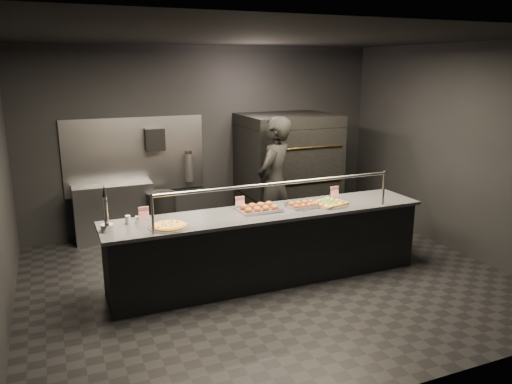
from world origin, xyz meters
The scene contains 15 objects.
room centered at (-0.02, 0.05, 1.50)m, with size 6.04×6.00×3.00m.
service_counter centered at (0.00, 0.00, 0.46)m, with size 4.10×0.78×1.37m.
pizza_oven centered at (1.20, 1.90, 0.97)m, with size 1.50×1.23×1.91m.
prep_shelf centered at (-1.60, 2.32, 0.45)m, with size 1.20×0.35×0.90m, color #99999E.
towel_dispenser centered at (-0.90, 2.39, 1.55)m, with size 0.30×0.20×0.35m, color black.
fire_extinguisher centered at (-0.35, 2.40, 1.06)m, with size 0.14×0.14×0.51m.
beer_tap centered at (-1.95, -0.02, 1.07)m, with size 0.14×0.20×0.53m.
round_pizza centered at (-1.29, -0.15, 0.94)m, with size 0.46×0.46×0.03m.
slider_tray_a centered at (-0.10, 0.07, 0.95)m, with size 0.52×0.39×0.08m.
slider_tray_b centered at (0.50, 0.01, 0.95)m, with size 0.49×0.43×0.07m.
square_pizza centered at (0.85, -0.03, 0.94)m, with size 0.51×0.51×0.05m.
condiment_jar centered at (-1.67, 0.14, 0.97)m, with size 0.16×0.06×0.10m.
tent_cards centered at (-0.22, 0.28, 1.00)m, with size 2.74×0.04×0.15m.
trash_bin centered at (-0.90, 2.11, 0.38)m, with size 0.45×0.45×0.75m, color black.
worker centered at (0.56, 1.03, 0.99)m, with size 0.72×0.48×1.98m, color black.
Camera 1 is at (-2.46, -5.44, 2.68)m, focal length 35.00 mm.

